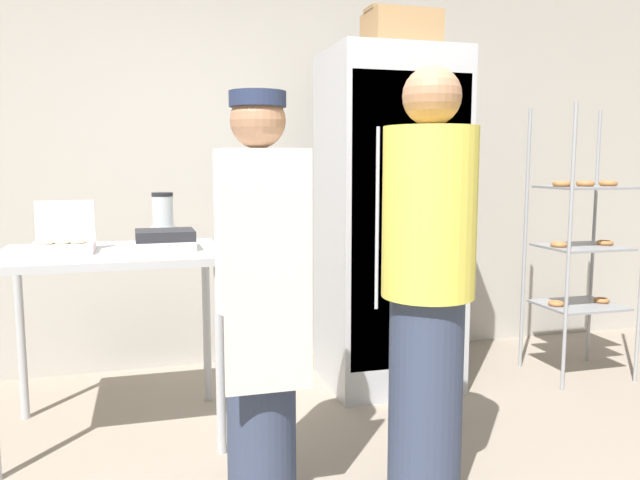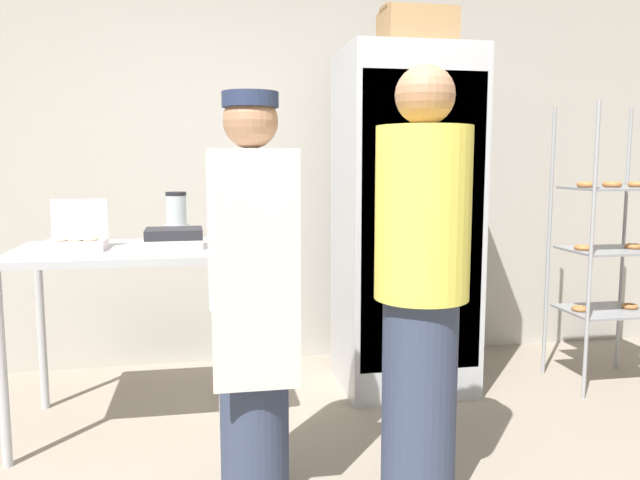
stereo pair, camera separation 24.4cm
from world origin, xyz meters
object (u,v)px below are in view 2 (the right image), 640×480
at_px(baking_rack, 608,246).
at_px(person_customer, 421,287).
at_px(binder_stack, 174,238).
at_px(person_baker, 253,293).
at_px(blender_pitcher, 177,219).
at_px(refrigerator, 404,222).
at_px(donut_box, 76,240).
at_px(cardboard_storage_box, 417,28).

distance_m(baking_rack, person_customer, 1.90).
distance_m(baking_rack, binder_stack, 2.54).
bearing_deg(person_baker, binder_stack, 114.07).
height_order(blender_pitcher, person_baker, person_baker).
bearing_deg(person_customer, refrigerator, 74.89).
height_order(blender_pitcher, binder_stack, blender_pitcher).
relative_size(baking_rack, donut_box, 6.16).
relative_size(donut_box, cardboard_storage_box, 0.68).
relative_size(blender_pitcher, person_baker, 0.16).
height_order(baking_rack, person_customer, person_customer).
height_order(baking_rack, person_baker, baking_rack).
relative_size(refrigerator, donut_box, 7.28).
height_order(donut_box, blender_pitcher, blender_pitcher).
relative_size(person_baker, person_customer, 0.94).
height_order(refrigerator, binder_stack, refrigerator).
distance_m(refrigerator, person_customer, 1.33).
bearing_deg(person_customer, blender_pitcher, 128.50).
distance_m(binder_stack, cardboard_storage_box, 1.79).
bearing_deg(blender_pitcher, donut_box, -147.37).
xyz_separation_m(baking_rack, person_baker, (-2.20, -0.93, -0.01)).
bearing_deg(binder_stack, blender_pitcher, 90.00).
bearing_deg(blender_pitcher, person_customer, -51.50).
bearing_deg(person_customer, binder_stack, 136.85).
bearing_deg(binder_stack, person_customer, -43.15).
distance_m(refrigerator, cardboard_storage_box, 1.10).
distance_m(blender_pitcher, cardboard_storage_box, 1.72).
distance_m(baking_rack, person_baker, 2.38).
distance_m(blender_pitcher, person_customer, 1.57).
bearing_deg(baking_rack, donut_box, -176.83).
xyz_separation_m(baking_rack, donut_box, (-3.00, -0.17, 0.12)).
bearing_deg(blender_pitcher, refrigerator, 2.58).
bearing_deg(donut_box, person_customer, -32.69).
bearing_deg(donut_box, refrigerator, 11.35).
height_order(refrigerator, donut_box, refrigerator).
bearing_deg(person_customer, baking_rack, 34.80).
relative_size(blender_pitcher, binder_stack, 0.93).
xyz_separation_m(baking_rack, blender_pitcher, (-2.53, 0.13, 0.19)).
bearing_deg(person_customer, cardboard_storage_box, 72.68).
bearing_deg(baking_rack, person_baker, -157.14).
bearing_deg(cardboard_storage_box, baking_rack, -6.89).
bearing_deg(donut_box, baking_rack, 3.17).
bearing_deg(blender_pitcher, binder_stack, -90.00).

